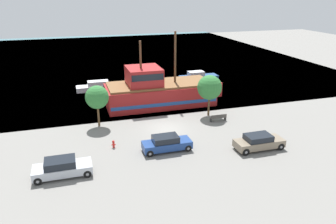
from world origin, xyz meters
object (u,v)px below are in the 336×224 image
(parked_car_curb_front, at_px, (167,143))
(parked_car_curb_rear, at_px, (259,142))
(moored_boat_dockside, at_px, (101,86))
(parked_car_curb_mid, at_px, (62,168))
(fire_hydrant, at_px, (114,144))
(bench_promenade_east, at_px, (218,118))
(pirate_ship, at_px, (158,91))
(moored_boat_outer, at_px, (198,77))

(parked_car_curb_front, height_order, parked_car_curb_rear, parked_car_curb_front)
(moored_boat_dockside, bearing_deg, parked_car_curb_mid, -103.23)
(moored_boat_dockside, xyz_separation_m, fire_hydrant, (-0.96, -20.46, -0.14))
(moored_boat_dockside, bearing_deg, bench_promenade_east, -55.29)
(pirate_ship, relative_size, parked_car_curb_mid, 3.27)
(fire_hydrant, bearing_deg, parked_car_curb_rear, -18.02)
(fire_hydrant, bearing_deg, bench_promenade_east, 14.68)
(moored_boat_outer, xyz_separation_m, parked_car_curb_mid, (-22.21, -25.42, 0.16))
(parked_car_curb_front, relative_size, bench_promenade_east, 2.38)
(pirate_ship, height_order, bench_promenade_east, pirate_ship)
(moored_boat_outer, bearing_deg, pirate_ship, -133.80)
(parked_car_curb_rear, relative_size, bench_promenade_east, 2.44)
(fire_hydrant, bearing_deg, parked_car_curb_mid, -140.25)
(pirate_ship, xyz_separation_m, parked_car_curb_front, (-2.84, -13.34, -1.15))
(moored_boat_outer, bearing_deg, parked_car_curb_front, -118.20)
(moored_boat_dockside, bearing_deg, parked_car_curb_front, -80.32)
(parked_car_curb_rear, bearing_deg, bench_promenade_east, 94.78)
(pirate_ship, bearing_deg, fire_hydrant, -124.22)
(moored_boat_dockside, bearing_deg, parked_car_curb_rear, -63.29)
(bench_promenade_east, bearing_deg, pirate_ship, 123.21)
(moored_boat_outer, bearing_deg, bench_promenade_east, -104.33)
(parked_car_curb_front, xyz_separation_m, bench_promenade_east, (8.00, 5.45, -0.31))
(parked_car_curb_mid, bearing_deg, parked_car_curb_rear, -1.23)
(pirate_ship, height_order, moored_boat_outer, pirate_ship)
(moored_boat_outer, relative_size, bench_promenade_east, 3.35)
(moored_boat_dockside, relative_size, bench_promenade_east, 3.95)
(moored_boat_outer, height_order, parked_car_curb_front, moored_boat_outer)
(moored_boat_dockside, relative_size, parked_car_curb_mid, 1.64)
(pirate_ship, distance_m, fire_hydrant, 13.67)
(parked_car_curb_mid, height_order, fire_hydrant, parked_car_curb_mid)
(pirate_ship, height_order, moored_boat_dockside, pirate_ship)
(pirate_ship, height_order, parked_car_curb_rear, pirate_ship)
(moored_boat_outer, xyz_separation_m, bench_promenade_east, (-4.62, -18.08, -0.15))
(moored_boat_outer, height_order, fire_hydrant, moored_boat_outer)
(moored_boat_dockside, height_order, bench_promenade_east, moored_boat_dockside)
(parked_car_curb_front, height_order, bench_promenade_east, parked_car_curb_front)
(moored_boat_outer, bearing_deg, parked_car_curb_mid, -131.15)
(moored_boat_dockside, xyz_separation_m, parked_car_curb_rear, (12.50, -24.84, 0.21))
(moored_boat_dockside, height_order, parked_car_curb_front, parked_car_curb_front)
(parked_car_curb_front, distance_m, parked_car_curb_rear, 8.94)
(parked_car_curb_front, relative_size, parked_car_curb_rear, 0.98)
(moored_boat_dockside, xyz_separation_m, parked_car_curb_front, (3.85, -22.56, 0.21))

